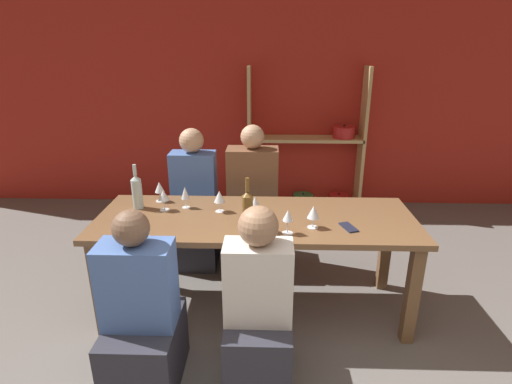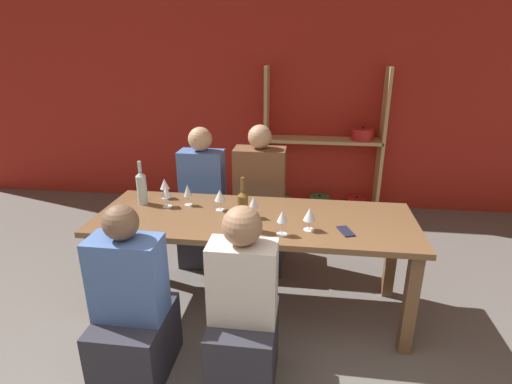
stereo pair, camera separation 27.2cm
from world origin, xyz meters
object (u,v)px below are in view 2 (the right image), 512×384
wine_glass_red_b (166,193)px  person_near_a (243,324)px  wine_bottle_dark (243,209)px  wine_glass_empty_a (165,185)px  wine_glass_empty_c (188,191)px  cell_phone (346,231)px  wine_bottle_green (142,187)px  person_near_b (133,316)px  person_far_a (260,215)px  shelf_unit (327,164)px  dining_table (254,229)px  wine_glass_white_b (220,196)px  wine_glass_red_a (254,203)px  wine_glass_white_a (282,218)px  wine_glass_empty_b (310,215)px  person_far_b (204,213)px

wine_glass_red_b → person_near_a: size_ratio=0.14×
wine_bottle_dark → wine_glass_empty_a: (-0.70, 0.48, -0.03)m
wine_glass_empty_c → cell_phone: bearing=-15.5°
wine_bottle_dark → cell_phone: 0.68m
wine_bottle_green → person_near_b: bearing=-73.9°
wine_bottle_dark → wine_glass_red_b: size_ratio=2.30×
wine_glass_empty_c → person_far_a: 0.84m
shelf_unit → wine_bottle_dark: 2.39m
dining_table → person_far_a: size_ratio=1.74×
wine_bottle_green → wine_glass_white_b: bearing=-4.6°
dining_table → person_far_a: (-0.05, 0.71, -0.20)m
wine_glass_empty_c → shelf_unit: bearing=60.0°
wine_bottle_green → wine_bottle_dark: 0.90m
wine_glass_empty_a → person_near_b: (0.11, -0.98, -0.48)m
wine_glass_red_a → wine_glass_red_b: 0.68m
shelf_unit → wine_glass_white_b: 2.19m
dining_table → wine_glass_empty_c: 0.59m
wine_glass_empty_c → wine_bottle_green: bearing=-177.3°
wine_bottle_dark → wine_glass_white_a: bearing=-11.5°
shelf_unit → person_far_a: bearing=-114.9°
wine_glass_empty_a → person_far_a: (0.70, 0.44, -0.41)m
wine_glass_white_a → person_near_a: person_near_a is taller
wine_glass_empty_c → wine_glass_empty_b: bearing=-19.3°
wine_bottle_dark → wine_glass_empty_a: size_ratio=2.25×
wine_glass_empty_b → wine_glass_red_a: size_ratio=0.99×
wine_bottle_dark → wine_glass_red_b: 0.70m
person_far_b → wine_bottle_dark: bearing=119.5°
wine_glass_white_a → wine_glass_red_b: wine_glass_white_a is taller
shelf_unit → wine_glass_empty_a: shelf_unit is taller
dining_table → wine_glass_white_a: 0.40m
wine_glass_empty_b → cell_phone: bearing=0.1°
wine_glass_white_a → person_far_a: bearing=105.2°
wine_glass_red_b → person_far_b: person_far_b is taller
wine_glass_empty_c → person_near_a: person_near_a is taller
dining_table → person_near_a: (0.04, -0.72, -0.24)m
wine_glass_white_a → person_far_b: person_far_b is taller
wine_glass_white_b → wine_glass_white_a: bearing=-35.8°
wine_glass_empty_b → person_far_a: 1.06m
wine_bottle_green → wine_glass_empty_c: 0.35m
wine_bottle_dark → person_far_b: size_ratio=0.28×
dining_table → person_near_a: person_near_a is taller
wine_glass_white_a → person_far_b: 1.32m
wine_glass_red_a → cell_phone: bearing=-13.7°
wine_bottle_green → wine_glass_empty_c: bearing=2.7°
cell_phone → wine_glass_red_b: bearing=168.5°
wine_glass_empty_b → wine_glass_red_b: bearing=165.9°
shelf_unit → wine_glass_white_b: size_ratio=10.59×
shelf_unit → dining_table: size_ratio=0.75×
shelf_unit → wine_glass_red_b: shelf_unit is taller
wine_glass_empty_a → wine_glass_white_b: 0.52m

